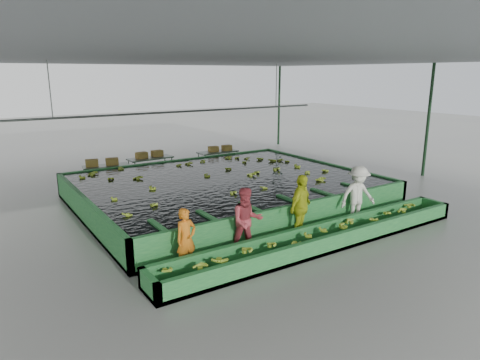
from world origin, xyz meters
TOP-DOWN VIEW (x-y plane):
  - ground at (0.00, 0.00)m, footprint 80.00×80.00m
  - shed_roof at (0.00, 0.00)m, footprint 20.00×22.00m
  - shed_posts at (0.00, 0.00)m, footprint 20.00×22.00m
  - flotation_tank at (0.00, 1.50)m, footprint 10.00×8.00m
  - tank_water at (0.00, 1.50)m, footprint 9.70×7.70m
  - sorting_trough at (0.00, -3.60)m, footprint 10.00×1.00m
  - cableway_rail at (0.00, 5.00)m, footprint 0.08×0.08m
  - rail_hanger_left at (-5.00, 5.00)m, footprint 0.04×0.04m
  - rail_hanger_right at (5.00, 5.00)m, footprint 0.04×0.04m
  - worker_a at (-3.68, -2.80)m, footprint 0.60×0.45m
  - worker_b at (-1.95, -2.80)m, footprint 1.01×0.89m
  - worker_c at (-0.13, -2.80)m, footprint 1.18×0.84m
  - worker_d at (2.17, -2.80)m, footprint 1.30×0.93m
  - packing_table_left at (-2.94, 6.19)m, footprint 1.94×1.02m
  - packing_table_mid at (-0.86, 6.53)m, footprint 2.03×0.92m
  - packing_table_right at (2.49, 6.28)m, footprint 1.98×0.83m
  - box_stack_left at (-3.07, 6.25)m, footprint 1.34×0.62m
  - box_stack_mid at (-0.86, 6.60)m, footprint 1.27×0.46m
  - box_stack_right at (2.62, 6.27)m, footprint 1.20×0.42m
  - floating_bananas at (0.00, 2.30)m, footprint 8.61×5.87m
  - trough_bananas at (0.00, -3.60)m, footprint 9.20×0.61m

SIDE VIEW (x-z plane):
  - ground at x=0.00m, z-range 0.00..0.00m
  - sorting_trough at x=0.00m, z-range 0.00..0.50m
  - trough_bananas at x=0.00m, z-range 0.34..0.46m
  - packing_table_left at x=-2.94m, z-range 0.00..0.84m
  - packing_table_right at x=2.49m, z-range 0.00..0.89m
  - packing_table_mid at x=-0.86m, z-range 0.00..0.90m
  - flotation_tank at x=0.00m, z-range 0.00..0.90m
  - worker_a at x=-3.68m, z-range 0.00..1.51m
  - box_stack_left at x=-3.07m, z-range 0.70..0.98m
  - tank_water at x=0.00m, z-range 0.85..0.85m
  - floating_bananas at x=0.00m, z-range 0.79..0.91m
  - worker_b at x=-1.95m, z-range 0.00..1.75m
  - box_stack_right at x=2.62m, z-range 0.77..1.02m
  - box_stack_mid at x=-0.86m, z-range 0.77..1.03m
  - worker_d at x=2.17m, z-range 0.00..1.82m
  - worker_c at x=-0.13m, z-range 0.00..1.85m
  - shed_posts at x=0.00m, z-range 0.00..5.00m
  - cableway_rail at x=0.00m, z-range -4.00..10.00m
  - rail_hanger_left at x=-5.00m, z-range 3.00..5.00m
  - rail_hanger_right at x=5.00m, z-range 3.00..5.00m
  - shed_roof at x=0.00m, z-range 4.98..5.02m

